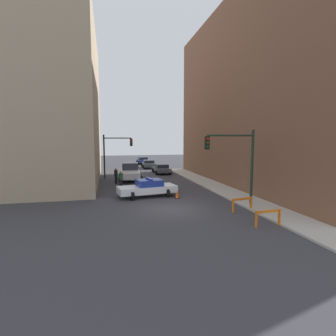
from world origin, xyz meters
name	(u,v)px	position (x,y,z in m)	size (l,w,h in m)	color
ground_plane	(170,209)	(0.00, 0.00, 0.00)	(120.00, 120.00, 0.00)	#38383D
sidewalk_right	(253,203)	(6.20, 0.00, 0.06)	(2.40, 44.00, 0.12)	#B2ADA3
building_corner_left	(29,105)	(-12.00, 14.00, 8.27)	(14.00, 20.00, 16.54)	tan
building_right	(277,97)	(13.40, 8.00, 9.11)	(12.00, 28.00, 18.21)	brown
traffic_light_near	(237,156)	(4.73, -0.18, 3.53)	(3.64, 0.35, 5.20)	black
traffic_light_far	(114,150)	(-3.30, 15.04, 3.40)	(3.44, 0.35, 5.20)	black
police_car	(148,188)	(-0.90, 4.14, 0.72)	(4.93, 2.83, 1.52)	white
white_truck	(130,172)	(-1.49, 13.41, 0.91)	(2.88, 5.52, 1.90)	silver
parked_car_near	(162,169)	(3.12, 17.96, 0.67)	(2.28, 4.31, 1.31)	#474C51
parked_car_mid	(149,164)	(2.49, 25.21, 0.67)	(2.39, 4.37, 1.31)	#474C51
parked_car_far	(143,160)	(2.50, 32.51, 0.67)	(2.29, 4.31, 1.31)	navy
pedestrian_crossing	(121,179)	(-2.82, 8.48, 0.86)	(0.51, 0.51, 1.66)	black
pedestrian_corner	(116,175)	(-3.21, 11.15, 0.86)	(0.45, 0.45, 1.66)	black
barrier_front	(268,215)	(4.26, -4.66, 0.62)	(1.60, 0.24, 0.90)	orange
barrier_mid	(242,202)	(4.38, -1.69, 0.62)	(1.58, 0.43, 0.90)	orange
traffic_cone	(177,194)	(1.29, 3.01, 0.32)	(0.36, 0.36, 0.66)	black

